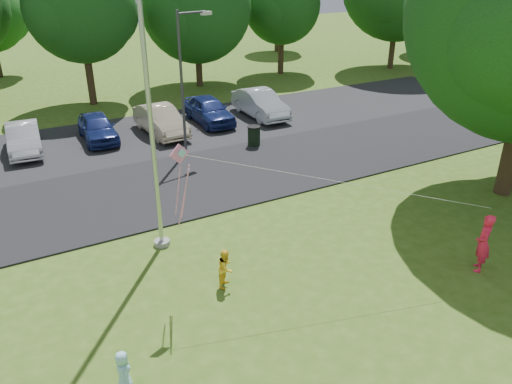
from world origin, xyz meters
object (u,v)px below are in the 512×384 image
street_lamp (186,71)px  child_yellow (226,268)px  trash_can (254,136)px  flagpole (150,116)px  woman (483,243)px  kite (195,173)px  child_blue (123,372)px

street_lamp → child_yellow: (-3.08, -10.08, -3.19)m
trash_can → flagpole: bearing=-136.7°
street_lamp → woman: (3.61, -12.93, -2.87)m
woman → trash_can: bearing=-129.2°
child_yellow → kite: size_ratio=0.14×
street_lamp → kite: (-3.77, -9.96, -0.31)m
flagpole → woman: (7.53, -5.73, -3.29)m
kite → child_yellow: bearing=-16.9°
flagpole → trash_can: size_ratio=10.10×
trash_can → child_blue: child_blue is taller
trash_can → kite: (-6.72, -9.24, 2.94)m
flagpole → street_lamp: size_ratio=1.60×
woman → child_blue: size_ratio=1.76×
street_lamp → woman: 13.73m
flagpole → child_blue: 6.86m
trash_can → child_blue: bearing=-129.1°
woman → child_yellow: 7.28m
child_blue → kite: (2.76, 2.41, 2.95)m
child_yellow → street_lamp: bearing=28.3°
child_yellow → kite: bearing=125.2°
street_lamp → trash_can: (2.95, -0.72, -3.25)m
trash_can → woman: bearing=-86.9°
woman → child_blue: bearing=-45.5°
street_lamp → kite: street_lamp is taller
flagpole → trash_can: (6.87, 6.48, -3.67)m
child_yellow → child_blue: child_yellow is taller
flagpole → kite: bearing=-86.9°
kite → child_blue: bearing=-145.7°
flagpole → street_lamp: flagpole is taller
flagpole → child_blue: bearing=-116.8°
woman → kite: (-7.38, 2.97, 2.57)m
street_lamp → kite: bearing=-123.5°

